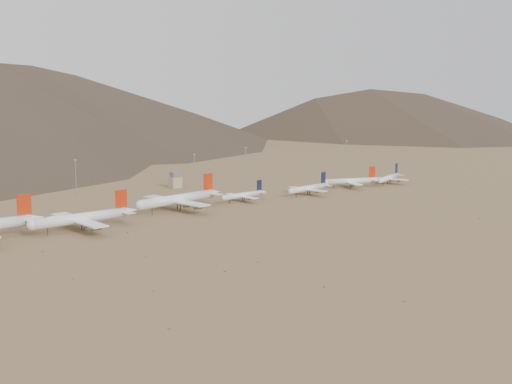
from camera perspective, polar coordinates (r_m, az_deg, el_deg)
ground at (r=426.76m, az=-1.73°, el=-1.99°), size 3000.00×3000.00×0.00m
widebody_centre at (r=399.42m, az=-13.82°, el=-2.03°), size 66.27×51.05×19.68m
widebody_east at (r=449.00m, az=-6.29°, el=-0.56°), size 69.11×54.03×20.71m
narrowbody_a at (r=479.02m, az=-0.99°, el=-0.24°), size 39.74×28.69×13.12m
narrowbody_b at (r=507.35m, az=4.27°, el=0.32°), size 44.37×32.30×14.72m
narrowbody_c at (r=543.56m, az=7.68°, el=0.88°), size 44.88×33.54×15.47m
narrowbody_d at (r=568.57m, az=10.61°, el=1.14°), size 41.60×31.23×14.50m
control_tower at (r=541.43m, az=-6.49°, el=0.90°), size 8.00×8.00×12.00m
mast_west at (r=516.15m, az=-14.22°, el=1.27°), size 2.00×0.60×25.70m
mast_centre at (r=538.32m, az=-4.96°, el=1.83°), size 2.00×0.60×25.70m
mast_east at (r=589.92m, az=-0.84°, el=2.51°), size 2.00×0.60×25.70m
mast_far_east at (r=661.01m, az=7.25°, el=3.15°), size 2.00×0.60×25.70m
desert_scrub at (r=361.97m, az=8.25°, el=-4.05°), size 431.22×180.79×0.90m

